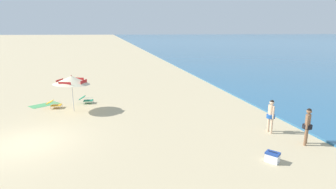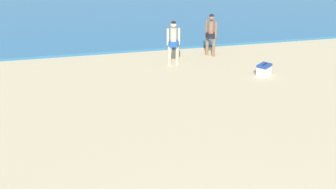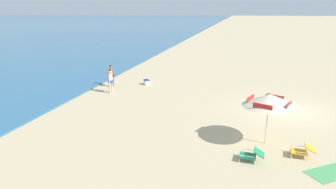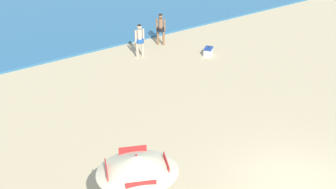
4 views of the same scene
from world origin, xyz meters
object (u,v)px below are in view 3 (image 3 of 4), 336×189
object	(u,v)px
beach_umbrella_striped_main	(269,100)
beach_towel	(332,173)
person_standing_beside	(111,79)
lounge_chair_under_umbrella	(303,151)
lounge_chair_beside_umbrella	(252,155)
person_standing_near_shore	(111,74)
cooler_box	(147,82)

from	to	relation	value
beach_umbrella_striped_main	beach_towel	bearing A→B (deg)	-132.32
person_standing_beside	lounge_chair_under_umbrella	bearing A→B (deg)	-121.66
person_standing_beside	lounge_chair_beside_umbrella	bearing A→B (deg)	-129.82
person_standing_near_shore	person_standing_beside	xyz separation A→B (m)	(-1.63, -0.71, 0.00)
beach_umbrella_striped_main	person_standing_near_shore	world-z (taller)	beach_umbrella_striped_main
cooler_box	beach_umbrella_striped_main	bearing A→B (deg)	-136.99
lounge_chair_under_umbrella	person_standing_near_shore	distance (m)	14.55
person_standing_beside	beach_towel	xyz separation A→B (m)	(-7.81, -11.89, -0.94)
person_standing_beside	cooler_box	xyz separation A→B (m)	(2.80, -1.68, -0.75)
person_standing_beside	beach_towel	size ratio (longest dim) A/B	0.91
beach_umbrella_striped_main	person_standing_beside	xyz separation A→B (m)	(5.89, 9.78, -1.00)
lounge_chair_beside_umbrella	cooler_box	size ratio (longest dim) A/B	1.56
beach_towel	lounge_chair_beside_umbrella	bearing A→B (deg)	86.36
person_standing_near_shore	cooler_box	size ratio (longest dim) A/B	2.70
beach_towel	lounge_chair_under_umbrella	bearing A→B (deg)	39.46
lounge_chair_under_umbrella	cooler_box	world-z (taller)	lounge_chair_under_umbrella
person_standing_near_shore	cooler_box	world-z (taller)	person_standing_near_shore
beach_umbrella_striped_main	person_standing_near_shore	bearing A→B (deg)	54.35
cooler_box	beach_towel	world-z (taller)	cooler_box
lounge_chair_beside_umbrella	beach_towel	xyz separation A→B (m)	(-0.17, -2.73, -0.27)
lounge_chair_under_umbrella	person_standing_beside	bearing A→B (deg)	58.34
lounge_chair_beside_umbrella	lounge_chair_under_umbrella	bearing A→B (deg)	-67.60
lounge_chair_beside_umbrella	person_standing_beside	distance (m)	11.95
beach_umbrella_striped_main	beach_towel	distance (m)	3.45
cooler_box	lounge_chair_under_umbrella	bearing A→B (deg)	-135.67
person_standing_near_shore	beach_towel	bearing A→B (deg)	-126.86
beach_umbrella_striped_main	lounge_chair_beside_umbrella	distance (m)	2.50
beach_towel	person_standing_near_shore	bearing A→B (deg)	53.14
person_standing_beside	person_standing_near_shore	bearing A→B (deg)	23.44
lounge_chair_beside_umbrella	person_standing_near_shore	xyz separation A→B (m)	(9.27, 9.87, 0.68)
lounge_chair_under_umbrella	person_standing_near_shore	world-z (taller)	person_standing_near_shore
person_standing_near_shore	person_standing_beside	world-z (taller)	person_standing_beside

